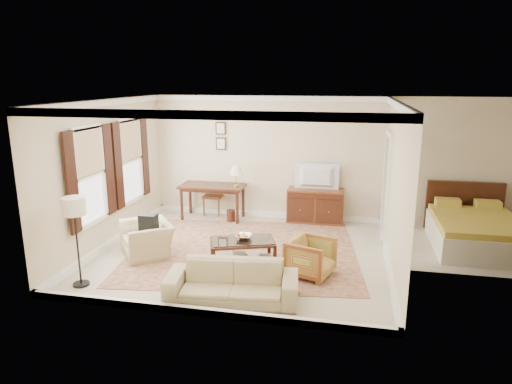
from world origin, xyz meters
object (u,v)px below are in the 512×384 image
(coffee_table, at_px, (243,246))
(striped_armchair, at_px, (311,256))
(tv, at_px, (317,169))
(club_armchair, at_px, (147,234))
(sideboard, at_px, (315,206))
(writing_desk, at_px, (213,189))
(sofa, at_px, (232,276))

(coffee_table, relative_size, striped_armchair, 1.77)
(tv, relative_size, club_armchair, 0.99)
(sideboard, xyz_separation_m, club_armchair, (-2.96, -2.70, 0.03))
(writing_desk, distance_m, sofa, 4.22)
(sideboard, xyz_separation_m, striped_armchair, (0.16, -3.01, -0.03))
(writing_desk, distance_m, club_armchair, 2.57)
(striped_armchair, bearing_deg, club_armchair, 102.67)
(sideboard, distance_m, sofa, 4.23)
(tv, bearing_deg, writing_desk, 4.22)
(writing_desk, height_order, striped_armchair, writing_desk)
(club_armchair, bearing_deg, sideboard, 94.11)
(coffee_table, relative_size, club_armchair, 1.31)
(writing_desk, xyz_separation_m, tv, (2.43, 0.18, 0.56))
(striped_armchair, xyz_separation_m, sofa, (-1.08, -1.12, 0.02))
(tv, distance_m, coffee_table, 3.11)
(striped_armchair, bearing_deg, sideboard, 21.44)
(striped_armchair, distance_m, club_armchair, 3.14)
(club_armchair, bearing_deg, tv, 93.89)
(club_armchair, height_order, sofa, club_armchair)
(tv, bearing_deg, sofa, 77.40)
(writing_desk, height_order, coffee_table, writing_desk)
(sideboard, relative_size, striped_armchair, 1.78)
(coffee_table, bearing_deg, striped_armchair, -10.11)
(writing_desk, relative_size, club_armchair, 1.54)
(writing_desk, bearing_deg, tv, 4.22)
(sideboard, relative_size, club_armchair, 1.32)
(sideboard, xyz_separation_m, tv, (0.00, -0.02, 0.88))
(writing_desk, relative_size, tv, 1.56)
(coffee_table, bearing_deg, sofa, -83.29)
(writing_desk, bearing_deg, coffee_table, -62.42)
(tv, xyz_separation_m, striped_armchair, (0.16, -2.99, -0.92))
(sofa, bearing_deg, tv, 70.96)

